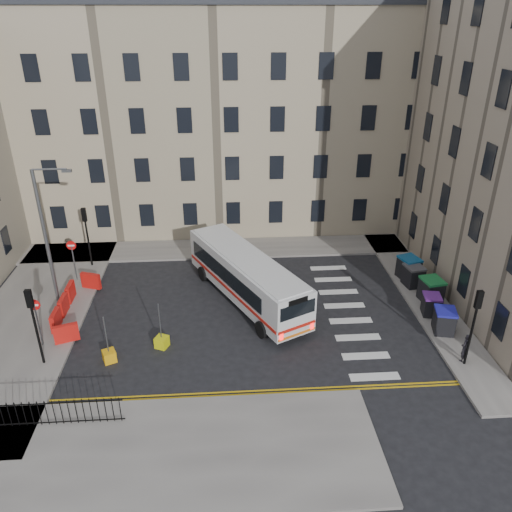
{
  "coord_description": "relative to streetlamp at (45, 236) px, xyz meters",
  "views": [
    {
      "loc": [
        -2.93,
        -24.33,
        15.69
      ],
      "look_at": [
        -1.17,
        1.31,
        3.0
      ],
      "focal_mm": 35.0,
      "sensor_mm": 36.0,
      "label": 1
    }
  ],
  "objects": [
    {
      "name": "no_entry_north",
      "position": [
        0.5,
        2.5,
        -2.26
      ],
      "size": [
        0.6,
        0.08,
        3.0
      ],
      "color": "#595B5E",
      "rests_on": "pavement_west"
    },
    {
      "name": "pavement_east",
      "position": [
        22.0,
        2.0,
        -4.26
      ],
      "size": [
        2.4,
        26.0,
        0.15
      ],
      "primitive_type": "cube",
      "color": "slate",
      "rests_on": "ground"
    },
    {
      "name": "traffic_light_east",
      "position": [
        21.6,
        -7.5,
        -1.47
      ],
      "size": [
        0.28,
        0.22,
        4.1
      ],
      "color": "black",
      "rests_on": "pavement_east"
    },
    {
      "name": "traffic_light_nw",
      "position": [
        1.0,
        4.5,
        -1.47
      ],
      "size": [
        0.28,
        0.22,
        4.1
      ],
      "color": "black",
      "rests_on": "pavement_west"
    },
    {
      "name": "pavement_west",
      "position": [
        -1.0,
        -1.0,
        -4.26
      ],
      "size": [
        6.0,
        22.0,
        0.15
      ],
      "primitive_type": "cube",
      "color": "slate",
      "rests_on": "ground"
    },
    {
      "name": "bollard_chevron",
      "position": [
        6.65,
        -4.92,
        -4.04
      ],
      "size": [
        0.79,
        0.79,
        0.6
      ],
      "primitive_type": "cube",
      "rotation": [
        0.0,
        0.0,
        -0.42
      ],
      "color": "#C9CC0C",
      "rests_on": "ground"
    },
    {
      "name": "wheelie_bin_b",
      "position": [
        21.6,
        -3.02,
        -3.58
      ],
      "size": [
        1.12,
        1.24,
        1.2
      ],
      "rotation": [
        0.0,
        0.0,
        -0.18
      ],
      "color": "black",
      "rests_on": "pavement_east"
    },
    {
      "name": "ground",
      "position": [
        13.0,
        -2.0,
        -4.34
      ],
      "size": [
        120.0,
        120.0,
        0.0
      ],
      "primitive_type": "plane",
      "color": "black",
      "rests_on": "ground"
    },
    {
      "name": "bus",
      "position": [
        11.25,
        -0.54,
        -2.68
      ],
      "size": [
        6.86,
        10.47,
        2.87
      ],
      "rotation": [
        0.0,
        0.0,
        0.47
      ],
      "color": "silver",
      "rests_on": "ground"
    },
    {
      "name": "wheelie_bin_e",
      "position": [
        21.77,
        1.23,
        -3.46
      ],
      "size": [
        1.45,
        1.57,
        1.44
      ],
      "rotation": [
        0.0,
        0.0,
        0.29
      ],
      "color": "black",
      "rests_on": "pavement_east"
    },
    {
      "name": "pavement_sw",
      "position": [
        6.0,
        -12.0,
        -4.26
      ],
      "size": [
        20.0,
        6.0,
        0.15
      ],
      "primitive_type": "cube",
      "color": "slate",
      "rests_on": "ground"
    },
    {
      "name": "traffic_light_sw",
      "position": [
        1.0,
        -6.0,
        -1.47
      ],
      "size": [
        0.28,
        0.22,
        4.1
      ],
      "color": "black",
      "rests_on": "pavement_west"
    },
    {
      "name": "pedestrian",
      "position": [
        21.6,
        -7.26,
        -3.42
      ],
      "size": [
        0.66,
        0.63,
        1.52
      ],
      "primitive_type": "imported",
      "rotation": [
        0.0,
        0.0,
        3.82
      ],
      "color": "black",
      "rests_on": "pavement_east"
    },
    {
      "name": "wheelie_bin_c",
      "position": [
        22.12,
        -1.63,
        -3.46
      ],
      "size": [
        1.33,
        1.47,
        1.45
      ],
      "rotation": [
        0.0,
        0.0,
        0.16
      ],
      "color": "black",
      "rests_on": "pavement_east"
    },
    {
      "name": "pavement_north",
      "position": [
        7.0,
        6.6,
        -4.26
      ],
      "size": [
        36.0,
        3.2,
        0.15
      ],
      "primitive_type": "cube",
      "color": "slate",
      "rests_on": "ground"
    },
    {
      "name": "wheelie_bin_a",
      "position": [
        21.62,
        -4.76,
        -3.51
      ],
      "size": [
        1.3,
        1.42,
        1.34
      ],
      "rotation": [
        0.0,
        0.0,
        -0.22
      ],
      "color": "black",
      "rests_on": "pavement_east"
    },
    {
      "name": "bollard_yellow",
      "position": [
        4.17,
        -5.92,
        -4.04
      ],
      "size": [
        0.79,
        0.79,
        0.6
      ],
      "primitive_type": "cube",
      "rotation": [
        0.0,
        0.0,
        0.42
      ],
      "color": "orange",
      "rests_on": "ground"
    },
    {
      "name": "wheelie_bin_d",
      "position": [
        21.74,
        0.28,
        -3.51
      ],
      "size": [
        1.25,
        1.37,
        1.34
      ],
      "rotation": [
        0.0,
        0.0,
        0.17
      ],
      "color": "black",
      "rests_on": "pavement_east"
    },
    {
      "name": "no_entry_south",
      "position": [
        0.5,
        -4.5,
        -2.26
      ],
      "size": [
        0.6,
        0.08,
        3.0
      ],
      "color": "#595B5E",
      "rests_on": "pavement_west"
    },
    {
      "name": "terrace_north",
      "position": [
        6.0,
        13.5,
        4.28
      ],
      "size": [
        38.3,
        10.8,
        17.2
      ],
      "color": "tan",
      "rests_on": "ground"
    },
    {
      "name": "iron_railings",
      "position": [
        1.75,
        -10.2,
        -3.59
      ],
      "size": [
        7.8,
        0.04,
        1.2
      ],
      "color": "black",
      "rests_on": "pavement_sw"
    },
    {
      "name": "streetlamp",
      "position": [
        0.0,
        0.0,
        0.0
      ],
      "size": [
        0.5,
        0.22,
        8.14
      ],
      "color": "#595B5E",
      "rests_on": "pavement_west"
    },
    {
      "name": "roadworks_barriers",
      "position": [
        1.16,
        -1.5,
        -3.69
      ],
      "size": [
        1.66,
        6.26,
        1.0
      ],
      "color": "red",
      "rests_on": "pavement_west"
    }
  ]
}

